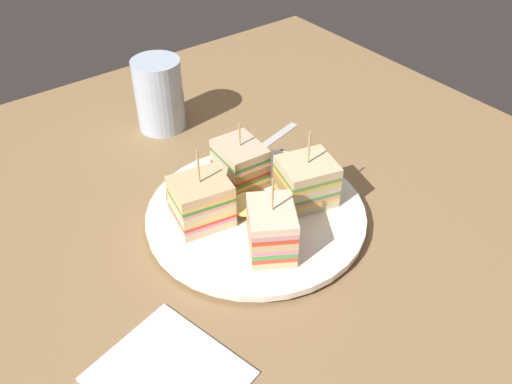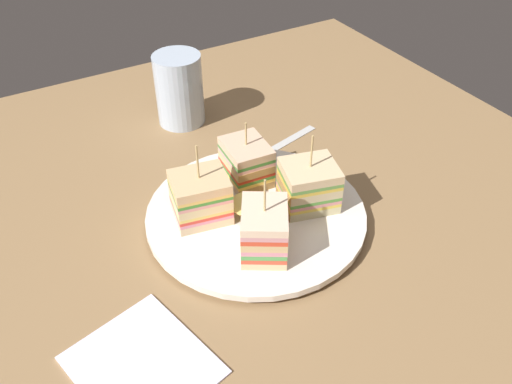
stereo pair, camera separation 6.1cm
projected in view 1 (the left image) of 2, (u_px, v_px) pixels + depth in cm
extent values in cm
cube|color=#916F48|center=(256.00, 226.00, 66.60)|extent=(94.90, 93.91, 1.80)
cylinder|color=white|center=(256.00, 219.00, 65.81)|extent=(16.47, 16.47, 0.69)
cylinder|color=white|center=(256.00, 214.00, 65.32)|extent=(26.57, 26.57, 0.84)
cube|color=beige|center=(240.00, 177.00, 69.52)|extent=(6.74, 5.58, 1.03)
cube|color=#B2844C|center=(253.00, 189.00, 67.49)|extent=(0.64, 5.01, 1.03)
cube|color=#F7CA54|center=(240.00, 172.00, 69.05)|extent=(6.74, 5.58, 0.46)
cube|color=#428635|center=(240.00, 169.00, 68.76)|extent=(6.74, 5.58, 0.46)
cube|color=red|center=(240.00, 166.00, 68.47)|extent=(6.74, 5.58, 0.46)
cube|color=#E1BE89|center=(240.00, 161.00, 68.00)|extent=(6.74, 5.58, 1.03)
cube|color=#B2844C|center=(253.00, 174.00, 65.97)|extent=(0.64, 5.01, 1.03)
cube|color=#EAA7A7|center=(240.00, 157.00, 67.53)|extent=(6.74, 5.58, 0.46)
cube|color=#45883C|center=(240.00, 154.00, 67.24)|extent=(6.74, 5.58, 0.46)
cube|color=beige|center=(240.00, 149.00, 66.77)|extent=(6.74, 5.58, 1.03)
cylinder|color=tan|center=(239.00, 135.00, 65.44)|extent=(0.24, 0.24, 3.15)
cube|color=beige|center=(203.00, 217.00, 63.46)|extent=(6.64, 7.30, 1.08)
cube|color=#9E7242|center=(227.00, 209.00, 64.53)|extent=(5.38, 1.27, 1.08)
cube|color=pink|center=(202.00, 212.00, 62.99)|extent=(6.64, 7.30, 0.42)
cube|color=#DA3D32|center=(202.00, 209.00, 62.72)|extent=(6.64, 7.30, 0.42)
cube|color=#E2C65F|center=(202.00, 207.00, 62.45)|extent=(6.64, 7.30, 0.42)
cube|color=beige|center=(201.00, 202.00, 61.98)|extent=(6.64, 7.30, 1.08)
cube|color=#9E7242|center=(226.00, 194.00, 63.05)|extent=(5.38, 1.27, 1.08)
cube|color=#DB968F|center=(201.00, 197.00, 61.50)|extent=(6.64, 7.30, 0.42)
cube|color=#3E8D31|center=(201.00, 194.00, 61.23)|extent=(6.64, 7.30, 0.42)
cube|color=#EFC25D|center=(200.00, 191.00, 60.96)|extent=(6.64, 7.30, 0.42)
cube|color=#E2BB85|center=(200.00, 186.00, 60.49)|extent=(6.64, 7.30, 1.08)
cylinder|color=tan|center=(198.00, 166.00, 58.77)|extent=(0.24, 0.24, 4.34)
cube|color=beige|center=(271.00, 245.00, 59.90)|extent=(7.99, 7.50, 0.92)
cube|color=#9E7242|center=(268.00, 226.00, 62.30)|extent=(2.72, 4.25, 0.92)
cube|color=#D94B31|center=(271.00, 241.00, 59.41)|extent=(7.99, 7.50, 0.60)
cube|color=#52A350|center=(271.00, 237.00, 59.04)|extent=(7.99, 7.50, 0.60)
cube|color=pink|center=(272.00, 233.00, 58.66)|extent=(7.99, 7.50, 0.60)
cube|color=#DCB37A|center=(272.00, 228.00, 58.18)|extent=(7.99, 7.50, 0.92)
cube|color=#9E7242|center=(268.00, 209.00, 60.58)|extent=(2.72, 4.25, 0.92)
cube|color=#DE4428|center=(272.00, 222.00, 57.70)|extent=(7.99, 7.50, 0.60)
cube|color=pink|center=(272.00, 218.00, 57.32)|extent=(7.99, 7.50, 0.60)
cube|color=beige|center=(272.00, 213.00, 56.84)|extent=(7.99, 7.50, 0.92)
cylinder|color=tan|center=(273.00, 195.00, 55.26)|extent=(0.24, 0.24, 4.07)
cube|color=beige|center=(305.00, 196.00, 66.45)|extent=(7.21, 7.65, 1.10)
cube|color=#9E7242|center=(282.00, 202.00, 65.54)|extent=(5.51, 1.72, 1.10)
cube|color=#F2D14B|center=(306.00, 191.00, 65.96)|extent=(7.21, 7.65, 0.46)
cube|color=pink|center=(306.00, 188.00, 65.67)|extent=(7.21, 7.65, 0.46)
cube|color=#589E3E|center=(306.00, 185.00, 65.37)|extent=(7.21, 7.65, 0.46)
cube|color=beige|center=(307.00, 180.00, 64.88)|extent=(7.21, 7.65, 1.10)
cube|color=#B2844C|center=(283.00, 186.00, 63.97)|extent=(5.51, 1.72, 1.10)
cube|color=yellow|center=(307.00, 175.00, 64.38)|extent=(7.21, 7.65, 0.46)
cube|color=#64A049|center=(307.00, 172.00, 64.09)|extent=(7.21, 7.65, 0.46)
cube|color=beige|center=(308.00, 166.00, 63.59)|extent=(7.21, 7.65, 1.10)
cylinder|color=tan|center=(309.00, 148.00, 61.89)|extent=(0.24, 0.24, 4.25)
cylinder|color=#E9C36C|center=(271.00, 215.00, 63.98)|extent=(5.95, 5.98, 1.02)
cylinder|color=#EDC167|center=(261.00, 211.00, 63.76)|extent=(5.70, 5.69, 0.79)
cylinder|color=#E2C778|center=(253.00, 207.00, 64.19)|extent=(4.67, 4.72, 1.14)
cylinder|color=#E6C963|center=(248.00, 206.00, 62.99)|extent=(4.07, 4.02, 1.18)
ellipsoid|color=#59A94E|center=(185.00, 185.00, 68.14)|extent=(4.39, 2.35, 1.18)
ellipsoid|color=#5CAC48|center=(203.00, 188.00, 67.50)|extent=(4.78, 4.12, 1.44)
ellipsoid|color=#539E49|center=(184.00, 197.00, 66.26)|extent=(4.13, 3.14, 1.15)
cylinder|color=#DC4332|center=(186.00, 195.00, 66.50)|extent=(4.78, 4.76, 0.94)
cube|color=silver|center=(273.00, 139.00, 79.69)|extent=(3.84, 11.05, 0.25)
ellipsoid|color=silver|center=(242.00, 159.00, 75.19)|extent=(3.55, 4.33, 1.00)
cube|color=white|center=(168.00, 375.00, 49.36)|extent=(15.02, 13.81, 0.50)
cylinder|color=silver|center=(159.00, 95.00, 79.31)|extent=(7.14, 7.14, 10.82)
cylinder|color=#F7AF49|center=(161.00, 110.00, 80.96)|extent=(6.56, 6.56, 5.61)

